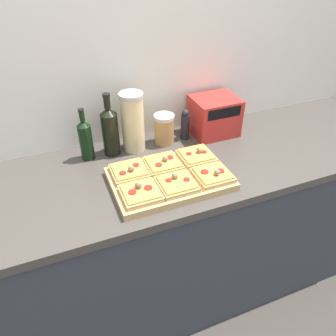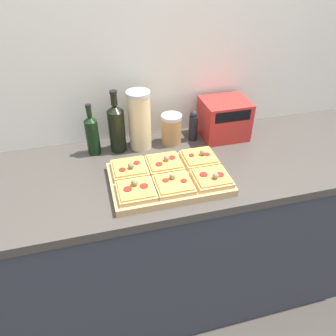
{
  "view_description": "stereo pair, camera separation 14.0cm",
  "coord_description": "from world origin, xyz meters",
  "views": [
    {
      "loc": [
        -0.42,
        -0.82,
        1.8
      ],
      "look_at": [
        0.0,
        0.24,
        0.99
      ],
      "focal_mm": 35.0,
      "sensor_mm": 36.0,
      "label": 1
    },
    {
      "loc": [
        -0.29,
        -0.87,
        1.8
      ],
      "look_at": [
        0.0,
        0.24,
        0.99
      ],
      "focal_mm": 35.0,
      "sensor_mm": 36.0,
      "label": 2
    }
  ],
  "objects": [
    {
      "name": "pizza_slice_front_right",
      "position": [
        0.16,
        0.13,
        0.98
      ],
      "size": [
        0.15,
        0.15,
        0.05
      ],
      "color": "tan",
      "rests_on": "cutting_board"
    },
    {
      "name": "pizza_slice_back_center",
      "position": [
        0.0,
        0.28,
        0.98
      ],
      "size": [
        0.15,
        0.15,
        0.05
      ],
      "color": "tan",
      "rests_on": "cutting_board"
    },
    {
      "name": "grain_jar_tall",
      "position": [
        -0.06,
        0.52,
        1.08
      ],
      "size": [
        0.11,
        0.11,
        0.29
      ],
      "color": "beige",
      "rests_on": "kitchen_counter"
    },
    {
      "name": "pizza_slice_back_right",
      "position": [
        0.16,
        0.28,
        0.98
      ],
      "size": [
        0.15,
        0.15,
        0.05
      ],
      "color": "tan",
      "rests_on": "cutting_board"
    },
    {
      "name": "olive_oil_bottle",
      "position": [
        -0.29,
        0.52,
        1.04
      ],
      "size": [
        0.06,
        0.06,
        0.25
      ],
      "color": "black",
      "rests_on": "kitchen_counter"
    },
    {
      "name": "grain_jar_short",
      "position": [
        0.1,
        0.52,
        1.01
      ],
      "size": [
        0.1,
        0.1,
        0.15
      ],
      "color": "#AD7F4C",
      "rests_on": "kitchen_counter"
    },
    {
      "name": "wall_back",
      "position": [
        0.0,
        0.67,
        1.25
      ],
      "size": [
        6.0,
        0.06,
        2.5
      ],
      "color": "silver",
      "rests_on": "ground_plane"
    },
    {
      "name": "pepper_mill",
      "position": [
        0.21,
        0.52,
        1.01
      ],
      "size": [
        0.04,
        0.04,
        0.16
      ],
      "color": "black",
      "rests_on": "kitchen_counter"
    },
    {
      "name": "pizza_slice_front_left",
      "position": [
        -0.15,
        0.13,
        0.98
      ],
      "size": [
        0.15,
        0.15,
        0.06
      ],
      "color": "tan",
      "rests_on": "cutting_board"
    },
    {
      "name": "wine_bottle",
      "position": [
        -0.17,
        0.52,
        1.06
      ],
      "size": [
        0.08,
        0.08,
        0.31
      ],
      "color": "black",
      "rests_on": "kitchen_counter"
    },
    {
      "name": "toaster_oven",
      "position": [
        0.38,
        0.52,
        1.03
      ],
      "size": [
        0.25,
        0.2,
        0.2
      ],
      "color": "red",
      "rests_on": "kitchen_counter"
    },
    {
      "name": "pizza_slice_back_left",
      "position": [
        -0.15,
        0.28,
        0.98
      ],
      "size": [
        0.15,
        0.15,
        0.05
      ],
      "color": "tan",
      "rests_on": "cutting_board"
    },
    {
      "name": "cutting_board",
      "position": [
        0.0,
        0.21,
        0.95
      ],
      "size": [
        0.49,
        0.33,
        0.03
      ],
      "primitive_type": "cube",
      "color": "tan",
      "rests_on": "kitchen_counter"
    },
    {
      "name": "pizza_slice_front_center",
      "position": [
        0.0,
        0.13,
        0.98
      ],
      "size": [
        0.15,
        0.15,
        0.05
      ],
      "color": "tan",
      "rests_on": "cutting_board"
    },
    {
      "name": "kitchen_counter",
      "position": [
        0.0,
        0.32,
        0.47
      ],
      "size": [
        2.63,
        0.67,
        0.93
      ],
      "color": "#333842",
      "rests_on": "ground_plane"
    }
  ]
}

